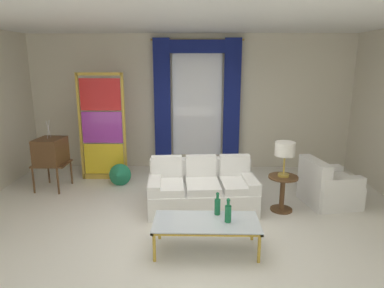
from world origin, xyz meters
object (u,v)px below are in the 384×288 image
vintage_tv (51,152)px  table_lamp_brass (285,150)px  coffee_table (206,224)px  couch_white_long (202,190)px  stained_glass_divider (102,130)px  peacock_figurine (119,176)px  bottle_blue_decanter (228,213)px  bottle_crystal_tall (217,206)px  round_side_table (282,190)px  armchair_white (327,188)px

vintage_tv → table_lamp_brass: vintage_tv is taller
coffee_table → couch_white_long: bearing=92.1°
coffee_table → stained_glass_divider: 3.52m
vintage_tv → peacock_figurine: 1.36m
bottle_blue_decanter → bottle_crystal_tall: bottle_blue_decanter is taller
stained_glass_divider → round_side_table: 3.74m
vintage_tv → peacock_figurine: size_ratio=2.24×
bottle_blue_decanter → bottle_crystal_tall: size_ratio=1.03×
round_side_table → table_lamp_brass: table_lamp_brass is taller
armchair_white → round_side_table: 0.89m
vintage_tv → coffee_table: bearing=-36.8°
stained_glass_divider → table_lamp_brass: (3.35, -1.50, -0.03)m
round_side_table → vintage_tv: bearing=167.5°
armchair_white → bottle_crystal_tall: bearing=-145.5°
peacock_figurine → table_lamp_brass: bearing=-19.7°
stained_glass_divider → table_lamp_brass: size_ratio=3.86×
coffee_table → peacock_figurine: 2.86m
couch_white_long → vintage_tv: bearing=164.0°
peacock_figurine → round_side_table: size_ratio=1.01×
coffee_table → peacock_figurine: bearing=125.9°
bottle_crystal_tall → vintage_tv: 3.67m
couch_white_long → bottle_crystal_tall: size_ratio=5.79×
armchair_white → round_side_table: bearing=-160.6°
coffee_table → bottle_crystal_tall: (0.15, 0.21, 0.16)m
bottle_crystal_tall → vintage_tv: vintage_tv is taller
couch_white_long → vintage_tv: vintage_tv is taller
round_side_table → table_lamp_brass: size_ratio=1.04×
vintage_tv → peacock_figurine: vintage_tv is taller
coffee_table → table_lamp_brass: 1.91m
couch_white_long → table_lamp_brass: table_lamp_brass is taller
couch_white_long → bottle_blue_decanter: couch_white_long is taller
armchair_white → table_lamp_brass: (-0.83, -0.29, 0.74)m
bottle_crystal_tall → armchair_white: armchair_white is taller
vintage_tv → armchair_white: 5.09m
coffee_table → vintage_tv: (-2.93, 2.19, 0.35)m
bottle_crystal_tall → round_side_table: 1.55m
bottle_crystal_tall → armchair_white: (1.95, 1.35, -0.25)m
vintage_tv → armchair_white: vintage_tv is taller
bottle_crystal_tall → armchair_white: 2.39m
bottle_crystal_tall → round_side_table: size_ratio=0.53×
coffee_table → peacock_figurine: peacock_figurine is taller
vintage_tv → stained_glass_divider: size_ratio=0.61×
armchair_white → vintage_tv: bearing=172.8°
couch_white_long → peacock_figurine: 1.89m
couch_white_long → coffee_table: (0.05, -1.36, 0.07)m
armchair_white → table_lamp_brass: bearing=-160.6°
couch_white_long → peacock_figurine: size_ratio=3.05×
bottle_blue_decanter → round_side_table: 1.63m
vintage_tv → peacock_figurine: bearing=5.8°
table_lamp_brass → vintage_tv: bearing=167.5°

